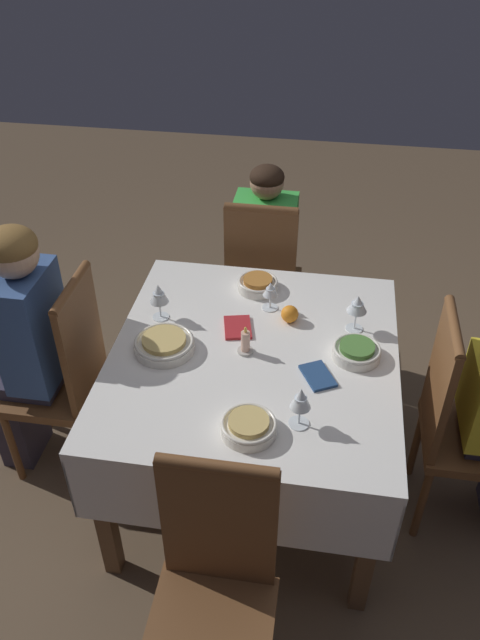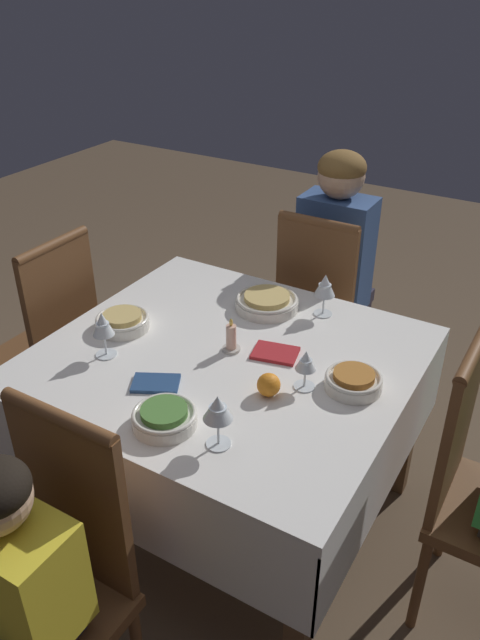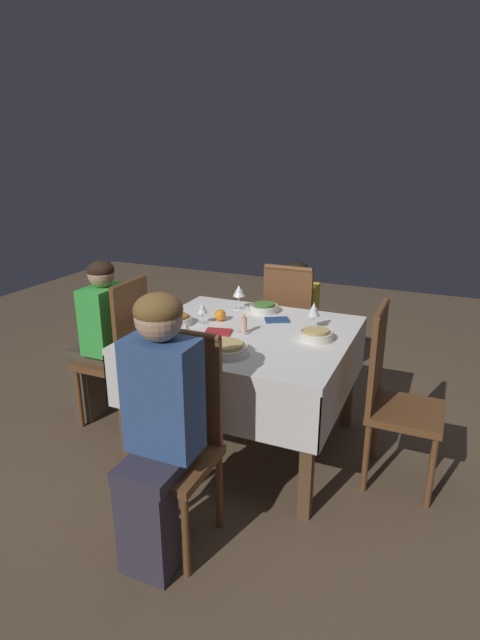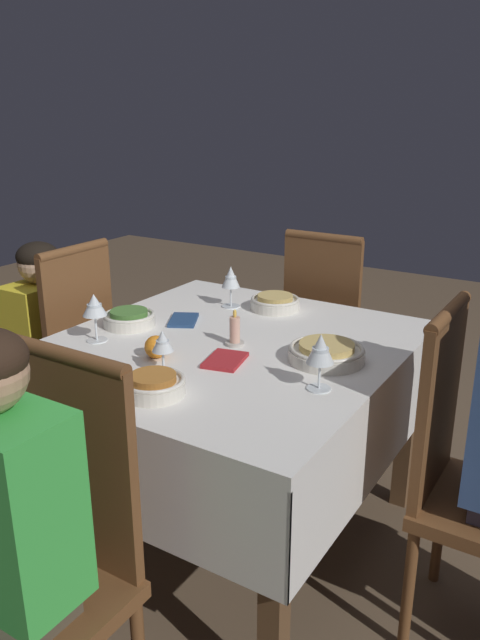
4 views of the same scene
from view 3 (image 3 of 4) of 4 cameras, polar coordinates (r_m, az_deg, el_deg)
ground_plane at (r=3.13m, az=0.66°, el=-13.97°), size 8.00×8.00×0.00m
dining_table at (r=2.84m, az=0.71°, el=-3.23°), size 1.16×1.07×0.73m
chair_north at (r=2.27m, az=-7.14°, el=-12.68°), size 0.37×0.37×0.97m
chair_east at (r=3.21m, az=-13.48°, el=-3.26°), size 0.37×0.37×0.97m
chair_south at (r=3.56m, az=5.83°, el=-0.62°), size 0.37×0.37×0.97m
chair_west at (r=2.71m, az=17.11°, el=-7.91°), size 0.37×0.37×0.97m
person_adult_denim at (r=2.08m, az=-9.41°, el=-11.01°), size 0.30×0.34×1.18m
person_child_green at (r=3.28m, az=-15.78°, el=-1.71°), size 0.33×0.30×1.07m
person_child_yellow at (r=3.70m, az=6.62°, el=0.33°), size 0.30×0.33×0.96m
bowl_north at (r=2.49m, az=-1.56°, el=-3.27°), size 0.23×0.23×0.06m
wine_glass_north at (r=2.49m, az=-6.24°, el=-1.33°), size 0.07×0.07×0.16m
bowl_east at (r=2.94m, az=-7.13°, el=0.04°), size 0.17×0.17×0.06m
wine_glass_east at (r=2.91m, az=-4.35°, el=1.25°), size 0.06×0.06×0.13m
bowl_south at (r=3.14m, az=2.77°, el=1.42°), size 0.18×0.18×0.06m
wine_glass_south at (r=3.17m, az=-0.12°, el=3.27°), size 0.08×0.08×0.16m
bowl_west at (r=2.71m, az=8.72°, el=-1.66°), size 0.18×0.18×0.06m
wine_glass_west at (r=2.84m, az=8.44°, el=1.10°), size 0.07×0.07×0.16m
candle_centerpiece at (r=2.76m, az=0.54°, el=-0.76°), size 0.06×0.06×0.12m
orange_fruit at (r=2.97m, az=-2.28°, el=0.56°), size 0.07×0.07×0.07m
napkin_red_folded at (r=2.78m, az=-2.51°, el=-1.37°), size 0.16×0.13×0.01m
napkin_spare_side at (r=2.98m, az=4.24°, el=0.01°), size 0.17×0.15×0.01m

